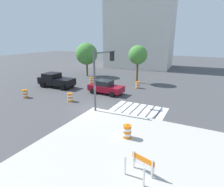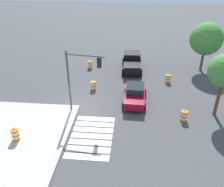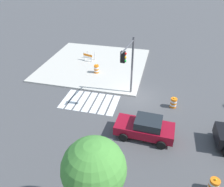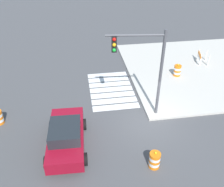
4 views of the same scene
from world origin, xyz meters
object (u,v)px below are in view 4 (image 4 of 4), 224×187
(traffic_light_pole, at_px, (142,60))
(construction_barricade, at_px, (201,56))
(sports_car, at_px, (66,136))
(traffic_barrel_on_sidewalk, at_px, (177,70))
(traffic_barrel_median_near, at_px, (155,160))

(traffic_light_pole, bearing_deg, construction_barricade, -48.92)
(sports_car, distance_m, traffic_barrel_on_sidewalk, 10.93)
(traffic_barrel_median_near, distance_m, traffic_light_pole, 5.43)
(construction_barricade, bearing_deg, sports_car, 125.78)
(sports_car, bearing_deg, construction_barricade, -54.22)
(traffic_barrel_median_near, height_order, construction_barricade, construction_barricade)
(traffic_barrel_on_sidewalk, distance_m, traffic_light_pole, 6.91)
(sports_car, height_order, traffic_barrel_on_sidewalk, sports_car)
(traffic_barrel_median_near, relative_size, traffic_light_pole, 0.19)
(sports_car, distance_m, traffic_barrel_median_near, 4.77)
(construction_barricade, distance_m, traffic_light_pole, 10.07)
(traffic_barrel_on_sidewalk, xyz_separation_m, construction_barricade, (1.95, -2.94, 0.12))
(traffic_light_pole, bearing_deg, traffic_barrel_on_sidewalk, -44.52)
(traffic_barrel_median_near, height_order, traffic_barrel_on_sidewalk, traffic_barrel_on_sidewalk)
(traffic_barrel_on_sidewalk, bearing_deg, sports_car, 126.51)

